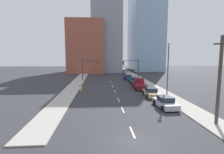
{
  "coord_description": "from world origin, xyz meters",
  "views": [
    {
      "loc": [
        -2.88,
        -12.82,
        6.87
      ],
      "look_at": [
        -0.22,
        24.56,
        2.2
      ],
      "focal_mm": 28.0,
      "sensor_mm": 36.0,
      "label": 1
    }
  ],
  "objects_px": {
    "traffic_signal_left": "(87,67)",
    "sedan_teal": "(134,80)",
    "utility_pole_right_near": "(219,80)",
    "sedan_silver": "(165,102)",
    "traffic_signal_right": "(134,67)",
    "sedan_tan": "(151,92)",
    "pickup_truck_maroon": "(139,85)",
    "street_lamp": "(168,65)",
    "sedan_blue": "(128,77)",
    "traffic_barrel": "(81,88)"
  },
  "relations": [
    {
      "from": "traffic_signal_left",
      "to": "sedan_teal",
      "type": "distance_m",
      "value": 13.36
    },
    {
      "from": "utility_pole_right_near",
      "to": "sedan_silver",
      "type": "xyz_separation_m",
      "value": [
        -2.87,
        6.04,
        -3.79
      ]
    },
    {
      "from": "traffic_signal_right",
      "to": "traffic_signal_left",
      "type": "bearing_deg",
      "value": 180.0
    },
    {
      "from": "sedan_tan",
      "to": "pickup_truck_maroon",
      "type": "bearing_deg",
      "value": 94.83
    },
    {
      "from": "street_lamp",
      "to": "sedan_silver",
      "type": "distance_m",
      "value": 8.58
    },
    {
      "from": "utility_pole_right_near",
      "to": "sedan_blue",
      "type": "distance_m",
      "value": 33.5
    },
    {
      "from": "traffic_barrel",
      "to": "pickup_truck_maroon",
      "type": "xyz_separation_m",
      "value": [
        11.94,
        1.45,
        0.36
      ]
    },
    {
      "from": "traffic_signal_left",
      "to": "traffic_barrel",
      "type": "relative_size",
      "value": 6.05
    },
    {
      "from": "sedan_tan",
      "to": "pickup_truck_maroon",
      "type": "distance_m",
      "value": 7.12
    },
    {
      "from": "traffic_signal_left",
      "to": "sedan_tan",
      "type": "bearing_deg",
      "value": -58.99
    },
    {
      "from": "traffic_signal_right",
      "to": "utility_pole_right_near",
      "type": "bearing_deg",
      "value": -86.44
    },
    {
      "from": "traffic_signal_left",
      "to": "sedan_silver",
      "type": "xyz_separation_m",
      "value": [
        11.99,
        -26.15,
        -3.06
      ]
    },
    {
      "from": "street_lamp",
      "to": "pickup_truck_maroon",
      "type": "distance_m",
      "value": 8.65
    },
    {
      "from": "traffic_barrel",
      "to": "traffic_signal_right",
      "type": "bearing_deg",
      "value": 47.08
    },
    {
      "from": "street_lamp",
      "to": "sedan_teal",
      "type": "xyz_separation_m",
      "value": [
        -3.05,
        13.99,
        -4.55
      ]
    },
    {
      "from": "street_lamp",
      "to": "sedan_tan",
      "type": "bearing_deg",
      "value": -171.99
    },
    {
      "from": "pickup_truck_maroon",
      "to": "sedan_blue",
      "type": "height_order",
      "value": "pickup_truck_maroon"
    },
    {
      "from": "sedan_teal",
      "to": "traffic_barrel",
      "type": "bearing_deg",
      "value": -142.79
    },
    {
      "from": "sedan_silver",
      "to": "sedan_teal",
      "type": "height_order",
      "value": "sedan_silver"
    },
    {
      "from": "traffic_signal_right",
      "to": "traffic_barrel",
      "type": "distance_m",
      "value": 19.66
    },
    {
      "from": "pickup_truck_maroon",
      "to": "sedan_teal",
      "type": "bearing_deg",
      "value": 90.49
    },
    {
      "from": "traffic_signal_left",
      "to": "utility_pole_right_near",
      "type": "bearing_deg",
      "value": -65.23
    },
    {
      "from": "street_lamp",
      "to": "pickup_truck_maroon",
      "type": "relative_size",
      "value": 1.44
    },
    {
      "from": "utility_pole_right_near",
      "to": "pickup_truck_maroon",
      "type": "height_order",
      "value": "utility_pole_right_near"
    },
    {
      "from": "sedan_teal",
      "to": "sedan_blue",
      "type": "xyz_separation_m",
      "value": [
        -0.32,
        6.36,
        -0.04
      ]
    },
    {
      "from": "traffic_signal_right",
      "to": "traffic_barrel",
      "type": "bearing_deg",
      "value": -132.92
    },
    {
      "from": "traffic_barrel",
      "to": "sedan_tan",
      "type": "height_order",
      "value": "sedan_tan"
    },
    {
      "from": "traffic_barrel",
      "to": "sedan_tan",
      "type": "distance_m",
      "value": 13.53
    },
    {
      "from": "traffic_signal_right",
      "to": "pickup_truck_maroon",
      "type": "height_order",
      "value": "traffic_signal_right"
    },
    {
      "from": "sedan_tan",
      "to": "street_lamp",
      "type": "bearing_deg",
      "value": 10.07
    },
    {
      "from": "sedan_silver",
      "to": "pickup_truck_maroon",
      "type": "distance_m",
      "value": 13.41
    },
    {
      "from": "traffic_barrel",
      "to": "sedan_tan",
      "type": "relative_size",
      "value": 0.2
    },
    {
      "from": "street_lamp",
      "to": "sedan_teal",
      "type": "height_order",
      "value": "street_lamp"
    },
    {
      "from": "street_lamp",
      "to": "sedan_blue",
      "type": "bearing_deg",
      "value": 99.39
    },
    {
      "from": "utility_pole_right_near",
      "to": "sedan_blue",
      "type": "xyz_separation_m",
      "value": [
        -3.38,
        33.1,
        -3.85
      ]
    },
    {
      "from": "sedan_blue",
      "to": "sedan_silver",
      "type": "bearing_deg",
      "value": -92.21
    },
    {
      "from": "utility_pole_right_near",
      "to": "pickup_truck_maroon",
      "type": "distance_m",
      "value": 20.05
    },
    {
      "from": "traffic_barrel",
      "to": "sedan_tan",
      "type": "xyz_separation_m",
      "value": [
        12.29,
        -5.66,
        0.21
      ]
    },
    {
      "from": "traffic_barrel",
      "to": "sedan_teal",
      "type": "xyz_separation_m",
      "value": [
        12.15,
        8.74,
        0.2
      ]
    },
    {
      "from": "utility_pole_right_near",
      "to": "sedan_teal",
      "type": "relative_size",
      "value": 1.93
    },
    {
      "from": "traffic_signal_left",
      "to": "traffic_signal_right",
      "type": "bearing_deg",
      "value": 0.0
    },
    {
      "from": "utility_pole_right_near",
      "to": "street_lamp",
      "type": "bearing_deg",
      "value": 90.06
    },
    {
      "from": "traffic_signal_right",
      "to": "sedan_tan",
      "type": "distance_m",
      "value": 20.11
    },
    {
      "from": "utility_pole_right_near",
      "to": "sedan_tan",
      "type": "bearing_deg",
      "value": 103.31
    },
    {
      "from": "sedan_tan",
      "to": "sedan_teal",
      "type": "distance_m",
      "value": 14.4
    },
    {
      "from": "utility_pole_right_near",
      "to": "sedan_teal",
      "type": "bearing_deg",
      "value": 96.53
    },
    {
      "from": "utility_pole_right_near",
      "to": "street_lamp",
      "type": "height_order",
      "value": "street_lamp"
    },
    {
      "from": "utility_pole_right_near",
      "to": "traffic_barrel",
      "type": "distance_m",
      "value": 23.9
    },
    {
      "from": "traffic_signal_right",
      "to": "sedan_teal",
      "type": "relative_size",
      "value": 1.27
    },
    {
      "from": "pickup_truck_maroon",
      "to": "sedan_blue",
      "type": "relative_size",
      "value": 1.36
    }
  ]
}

